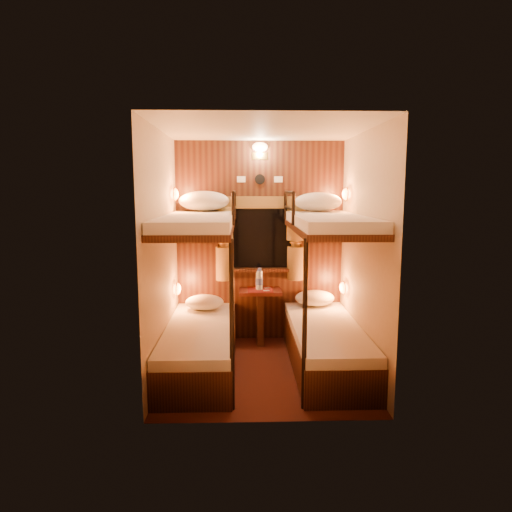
{
  "coord_description": "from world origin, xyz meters",
  "views": [
    {
      "loc": [
        -0.21,
        -4.45,
        1.85
      ],
      "look_at": [
        -0.07,
        0.15,
        1.16
      ],
      "focal_mm": 32.0,
      "sensor_mm": 36.0,
      "label": 1
    }
  ],
  "objects_px": {
    "bunk_right": "(326,315)",
    "bottle_left": "(260,280)",
    "table": "(260,309)",
    "bunk_left": "(200,316)",
    "bottle_right": "(259,281)"
  },
  "relations": [
    {
      "from": "bottle_left",
      "to": "bottle_right",
      "type": "height_order",
      "value": "bottle_left"
    },
    {
      "from": "bunk_left",
      "to": "bottle_left",
      "type": "height_order",
      "value": "bunk_left"
    },
    {
      "from": "bunk_left",
      "to": "bottle_right",
      "type": "xyz_separation_m",
      "value": [
        0.63,
        0.8,
        0.19
      ]
    },
    {
      "from": "bunk_left",
      "to": "bottle_right",
      "type": "distance_m",
      "value": 1.04
    },
    {
      "from": "bottle_left",
      "to": "bunk_right",
      "type": "bearing_deg",
      "value": -50.0
    },
    {
      "from": "table",
      "to": "bottle_right",
      "type": "height_order",
      "value": "bottle_right"
    },
    {
      "from": "bunk_right",
      "to": "bottle_left",
      "type": "relative_size",
      "value": 7.15
    },
    {
      "from": "bunk_right",
      "to": "table",
      "type": "distance_m",
      "value": 1.02
    },
    {
      "from": "table",
      "to": "bottle_left",
      "type": "distance_m",
      "value": 0.35
    },
    {
      "from": "bunk_right",
      "to": "bottle_left",
      "type": "bearing_deg",
      "value": 130.0
    },
    {
      "from": "table",
      "to": "bottle_left",
      "type": "bearing_deg",
      "value": -176.98
    },
    {
      "from": "table",
      "to": "bottle_right",
      "type": "bearing_deg",
      "value": 130.48
    },
    {
      "from": "table",
      "to": "bunk_left",
      "type": "bearing_deg",
      "value": -129.67
    },
    {
      "from": "bunk_right",
      "to": "bottle_right",
      "type": "xyz_separation_m",
      "value": [
        -0.67,
        0.8,
        0.19
      ]
    },
    {
      "from": "bunk_right",
      "to": "bunk_left",
      "type": "bearing_deg",
      "value": 180.0
    }
  ]
}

